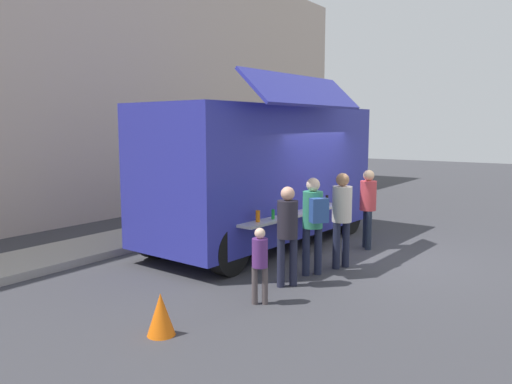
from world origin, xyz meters
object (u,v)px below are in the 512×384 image
Objects in this scene: traffic_cone_orange at (161,314)px; child_near_queue at (260,259)px; customer_front_ordering at (342,212)px; customer_rear_waiting at (287,227)px; customer_extra_browsing at (368,202)px; food_truck_main at (263,171)px; customer_mid_with_backpack at (314,216)px; trash_bin at (267,196)px.

child_near_queue is (1.64, -0.39, 0.42)m from traffic_cone_orange.
traffic_cone_orange is 0.31× the size of customer_front_ordering.
customer_extra_browsing reaches higher than customer_rear_waiting.
customer_mid_with_backpack is (-1.44, -2.07, -0.59)m from food_truck_main.
customer_mid_with_backpack is 1.51× the size of child_near_queue.
customer_mid_with_backpack is 0.78m from customer_rear_waiting.
customer_front_ordering is at bearing -65.78° from customer_mid_with_backpack.
customer_front_ordering is at bearing -60.81° from customer_rear_waiting.
traffic_cone_orange is at bearing 50.31° from customer_extra_browsing.
child_near_queue is at bearing -13.26° from traffic_cone_orange.
food_truck_main is 2.43m from customer_front_ordering.
traffic_cone_orange is 5.86m from customer_extra_browsing.
customer_front_ordering is 1.02× the size of customer_mid_with_backpack.
traffic_cone_orange is at bearing 122.69° from customer_mid_with_backpack.
food_truck_main is 5.19× the size of child_near_queue.
food_truck_main is at bearing 19.89° from traffic_cone_orange.
trash_bin is at bearing -15.17° from customer_rear_waiting.
customer_front_ordering is at bearing -7.16° from traffic_cone_orange.
food_truck_main reaches higher than traffic_cone_orange.
child_near_queue is at bearing -146.75° from trash_bin.
customer_front_ordering is (-4.31, -4.57, 0.56)m from trash_bin.
customer_front_ordering is at bearing -37.12° from child_near_queue.
customer_mid_with_backpack is 1.05× the size of customer_rear_waiting.
trash_bin is at bearing -0.85° from child_near_queue.
traffic_cone_orange is 0.48× the size of child_near_queue.
customer_mid_with_backpack is at bearing 97.99° from customer_front_ordering.
trash_bin is 5.12m from customer_extra_browsing.
customer_rear_waiting is at bearing -27.41° from child_near_queue.
customer_front_ordering is at bearing 60.08° from customer_extra_browsing.
food_truck_main is 3.36× the size of customer_front_ordering.
trash_bin is 0.88× the size of child_near_queue.
customer_mid_with_backpack is 2.44m from customer_extra_browsing.
customer_extra_browsing reaches higher than child_near_queue.
customer_extra_browsing is (-2.61, -4.38, 0.51)m from trash_bin.
customer_front_ordering reaches higher than traffic_cone_orange.
food_truck_main is at bearing -10.70° from customer_extra_browsing.
customer_front_ordering is (-0.70, -2.25, -0.59)m from food_truck_main.
customer_mid_with_backpack reaches higher than customer_rear_waiting.
trash_bin is 8.11m from child_near_queue.
customer_mid_with_backpack is at bearing 53.70° from customer_extra_browsing.
trash_bin is 0.60× the size of customer_extra_browsing.
child_near_queue is (-0.95, -0.11, -0.30)m from customer_rear_waiting.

